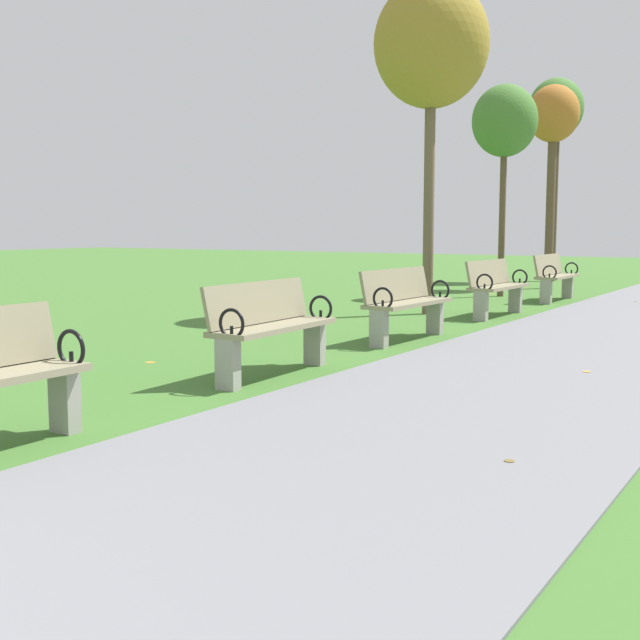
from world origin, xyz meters
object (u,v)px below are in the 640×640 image
park_bench_3 (270,326)px  tree_4 (556,115)px  park_bench_4 (405,302)px  park_bench_5 (496,286)px  tree_3 (553,121)px  tree_2 (505,123)px  tree_1 (431,46)px  park_bench_6 (555,276)px

park_bench_3 → tree_4: (-1.76, 15.02, 3.83)m
park_bench_4 → tree_4: 12.86m
park_bench_4 → park_bench_5: size_ratio=1.00×
park_bench_3 → tree_3: size_ratio=0.35×
park_bench_5 → park_bench_3: bearing=-90.0°
tree_2 → tree_4: tree_4 is taller
park_bench_5 → tree_4: (-1.76, 8.92, 3.83)m
park_bench_4 → tree_2: 7.62m
park_bench_5 → tree_3: tree_3 is taller
park_bench_3 → tree_2: size_ratio=0.38×
park_bench_3 → tree_4: tree_4 is taller
park_bench_4 → tree_1: tree_1 is taller
park_bench_4 → park_bench_3: bearing=-90.0°
park_bench_3 → tree_4: 15.60m
tree_2 → tree_4: bearing=95.7°
tree_1 → park_bench_5: bearing=12.6°
park_bench_5 → tree_2: (-1.24, 3.65, 3.02)m
tree_2 → tree_4: 5.35m
park_bench_3 → park_bench_4: bearing=90.0°
tree_2 → tree_3: 2.69m
park_bench_4 → park_bench_5: (-0.00, 3.23, 0.00)m
park_bench_6 → tree_4: 7.09m
park_bench_6 → tree_3: (-1.05, 3.10, 3.34)m
tree_3 → tree_4: size_ratio=0.88×
park_bench_3 → park_bench_5: size_ratio=1.00×
tree_3 → park_bench_5: bearing=-80.5°
park_bench_6 → tree_2: size_ratio=0.38×
park_bench_3 → tree_4: bearing=96.7°
park_bench_3 → tree_4: size_ratio=0.31×
park_bench_3 → tree_3: (-1.05, 12.42, 3.34)m
park_bench_3 → park_bench_6: 9.32m
park_bench_3 → tree_1: size_ratio=0.30×
park_bench_5 → tree_1: (-1.08, -0.24, 3.78)m
park_bench_3 → park_bench_5: 6.10m
park_bench_5 → tree_2: bearing=108.8°
tree_2 → tree_4: size_ratio=0.81×
park_bench_5 → tree_3: size_ratio=0.35×
park_bench_5 → tree_1: bearing=-167.4°
tree_2 → tree_3: bearing=86.0°
park_bench_6 → tree_3: size_ratio=0.35×
park_bench_3 → park_bench_4: 2.87m
park_bench_4 → park_bench_5: same height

